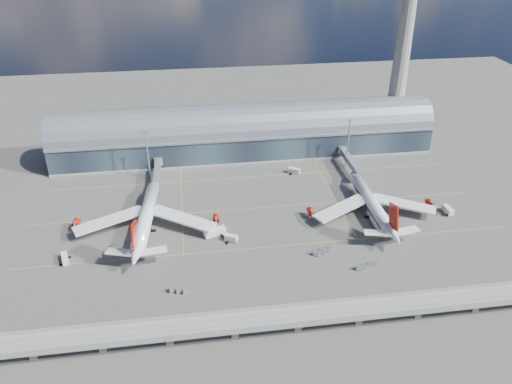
{
  "coord_description": "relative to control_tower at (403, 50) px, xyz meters",
  "views": [
    {
      "loc": [
        -29.8,
        -168.18,
        116.12
      ],
      "look_at": [
        -3.81,
        10.0,
        14.0
      ],
      "focal_mm": 35.0,
      "sensor_mm": 36.0,
      "label": 1
    }
  ],
  "objects": [
    {
      "name": "service_truck_2",
      "position": [
        -107.03,
        -81.92,
        -49.93
      ],
      "size": [
        9.38,
        5.62,
        3.28
      ],
      "rotation": [
        0.0,
        0.0,
        1.93
      ],
      "color": "silver",
      "rests_on": "ground"
    },
    {
      "name": "service_truck_0",
      "position": [
        -164.39,
        -91.19,
        -50.23
      ],
      "size": [
        3.83,
        6.91,
        2.72
      ],
      "rotation": [
        0.0,
        0.0,
        0.27
      ],
      "color": "silver",
      "rests_on": "ground"
    },
    {
      "name": "airliner_right",
      "position": [
        -38.23,
        -75.87,
        -46.75
      ],
      "size": [
        56.77,
        59.32,
        18.86
      ],
      "rotation": [
        0.0,
        0.0,
        -0.01
      ],
      "color": "white",
      "rests_on": "ground"
    },
    {
      "name": "guideway",
      "position": [
        -85.0,
        -138.0,
        -46.34
      ],
      "size": [
        220.0,
        8.5,
        7.2
      ],
      "color": "gray",
      "rests_on": "ground"
    },
    {
      "name": "taxi_lines",
      "position": [
        -85.0,
        -60.89,
        -51.63
      ],
      "size": [
        200.0,
        80.12,
        0.01
      ],
      "color": "gold",
      "rests_on": "ground"
    },
    {
      "name": "floodlight_mast_left",
      "position": [
        -135.0,
        -28.0,
        -38.0
      ],
      "size": [
        3.0,
        0.7,
        25.7
      ],
      "color": "gray",
      "rests_on": "ground"
    },
    {
      "name": "cargo_train_1",
      "position": [
        -52.5,
        -111.2,
        -50.81
      ],
      "size": [
        9.61,
        3.45,
        1.58
      ],
      "rotation": [
        0.0,
        0.0,
        1.36
      ],
      "color": "gray",
      "rests_on": "ground"
    },
    {
      "name": "jet_bridge_right",
      "position": [
        -34.71,
        -31.82,
        -46.46
      ],
      "size": [
        4.4,
        32.0,
        7.25
      ],
      "color": "gray",
      "rests_on": "ground"
    },
    {
      "name": "floodlight_mast_right",
      "position": [
        -35.0,
        -28.0,
        -38.0
      ],
      "size": [
        3.0,
        0.7,
        25.7
      ],
      "color": "gray",
      "rests_on": "ground"
    },
    {
      "name": "service_truck_3",
      "position": [
        -4.82,
        -79.5,
        -50.06
      ],
      "size": [
        2.84,
        6.45,
        3.07
      ],
      "rotation": [
        0.0,
        0.0,
        0.04
      ],
      "color": "silver",
      "rests_on": "ground"
    },
    {
      "name": "airliner_left",
      "position": [
        -134.85,
        -73.48,
        -46.07
      ],
      "size": [
        60.85,
        63.96,
        19.48
      ],
      "rotation": [
        0.0,
        0.0,
        -0.09
      ],
      "color": "white",
      "rests_on": "ground"
    },
    {
      "name": "terminal",
      "position": [
        -85.0,
        -5.01,
        -40.3
      ],
      "size": [
        200.0,
        30.0,
        28.0
      ],
      "color": "#1F2735",
      "rests_on": "ground"
    },
    {
      "name": "ground",
      "position": [
        -85.0,
        -83.0,
        -51.64
      ],
      "size": [
        500.0,
        500.0,
        0.0
      ],
      "primitive_type": "plane",
      "color": "#474744",
      "rests_on": "ground"
    },
    {
      "name": "cargo_train_2",
      "position": [
        -66.77,
        -99.93,
        -50.67
      ],
      "size": [
        8.26,
        5.07,
        1.86
      ],
      "rotation": [
        0.0,
        0.0,
        1.14
      ],
      "color": "gray",
      "rests_on": "ground"
    },
    {
      "name": "service_truck_5",
      "position": [
        -63.48,
        -32.38,
        -50.16
      ],
      "size": [
        6.34,
        4.89,
        2.89
      ],
      "rotation": [
        0.0,
        0.0,
        1.07
      ],
      "color": "silver",
      "rests_on": "ground"
    },
    {
      "name": "cargo_train_0",
      "position": [
        -122.13,
        -114.99,
        -50.82
      ],
      "size": [
        7.13,
        3.45,
        1.57
      ],
      "rotation": [
        0.0,
        0.0,
        1.87
      ],
      "color": "gray",
      "rests_on": "ground"
    },
    {
      "name": "service_truck_1",
      "position": [
        -100.95,
        -86.96,
        -50.15
      ],
      "size": [
        5.6,
        4.39,
        2.95
      ],
      "rotation": [
        0.0,
        0.0,
        1.1
      ],
      "color": "silver",
      "rests_on": "ground"
    },
    {
      "name": "jet_bridge_left",
      "position": [
        -131.16,
        -29.88,
        -46.46
      ],
      "size": [
        4.4,
        28.0,
        7.25
      ],
      "color": "gray",
      "rests_on": "ground"
    },
    {
      "name": "service_truck_4",
      "position": [
        -47.11,
        -70.33,
        -50.28
      ],
      "size": [
        3.76,
        5.1,
        2.69
      ],
      "rotation": [
        0.0,
        0.0,
        -0.4
      ],
      "color": "silver",
      "rests_on": "ground"
    },
    {
      "name": "control_tower",
      "position": [
        0.0,
        0.0,
        0.0
      ],
      "size": [
        19.0,
        19.0,
        103.0
      ],
      "color": "gray",
      "rests_on": "ground"
    }
  ]
}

